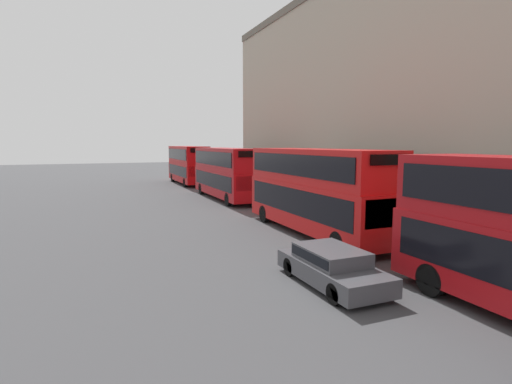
{
  "coord_description": "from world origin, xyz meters",
  "views": [
    {
      "loc": [
        -9.01,
        -0.26,
        4.62
      ],
      "look_at": [
        0.48,
        22.2,
        1.65
      ],
      "focal_mm": 28.0,
      "sensor_mm": 36.0,
      "label": 1
    }
  ],
  "objects_px": {
    "bus_trailing": "(188,163)",
    "bus_second_in_queue": "(315,187)",
    "bus_third_in_queue": "(226,171)",
    "car_hatchback": "(332,265)"
  },
  "relations": [
    {
      "from": "bus_third_in_queue",
      "to": "bus_trailing",
      "type": "relative_size",
      "value": 1.08
    },
    {
      "from": "bus_third_in_queue",
      "to": "bus_trailing",
      "type": "bearing_deg",
      "value": 90.0
    },
    {
      "from": "bus_trailing",
      "to": "bus_second_in_queue",
      "type": "bearing_deg",
      "value": -90.0
    },
    {
      "from": "bus_third_in_queue",
      "to": "car_hatchback",
      "type": "xyz_separation_m",
      "value": [
        -3.4,
        -20.79,
        -1.68
      ]
    },
    {
      "from": "bus_second_in_queue",
      "to": "bus_trailing",
      "type": "distance_m",
      "value": 27.77
    },
    {
      "from": "bus_second_in_queue",
      "to": "bus_third_in_queue",
      "type": "bearing_deg",
      "value": 90.0
    },
    {
      "from": "car_hatchback",
      "to": "bus_trailing",
      "type": "bearing_deg",
      "value": 84.36
    },
    {
      "from": "bus_second_in_queue",
      "to": "bus_third_in_queue",
      "type": "height_order",
      "value": "bus_second_in_queue"
    },
    {
      "from": "bus_second_in_queue",
      "to": "bus_trailing",
      "type": "height_order",
      "value": "bus_second_in_queue"
    },
    {
      "from": "bus_third_in_queue",
      "to": "car_hatchback",
      "type": "height_order",
      "value": "bus_third_in_queue"
    }
  ]
}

